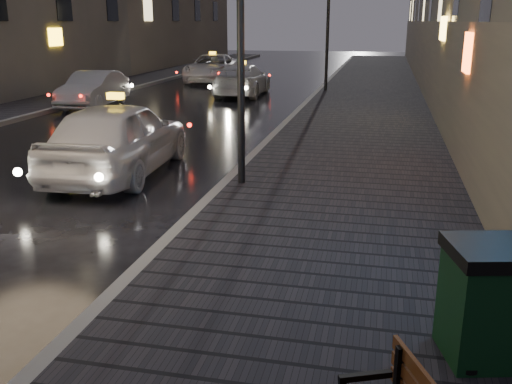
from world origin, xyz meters
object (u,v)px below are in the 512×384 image
taxi_near (118,137)px  trash_bin (486,301)px  lamp_far (328,14)px  car_left_mid (94,89)px  taxi_far (213,68)px  lamp_near (240,5)px  taxi_mid (242,80)px

taxi_near → trash_bin: bearing=134.1°
lamp_far → car_left_mid: bearing=-143.2°
taxi_near → taxi_far: size_ratio=0.90×
lamp_near → car_left_mid: lamp_near is taller
taxi_near → taxi_far: bearing=-82.5°
lamp_far → taxi_near: 15.90m
taxi_near → car_left_mid: size_ratio=1.16×
lamp_near → lamp_far: size_ratio=1.00×
lamp_far → taxi_far: (-6.61, 4.03, -2.75)m
trash_bin → lamp_near: bearing=110.5°
trash_bin → taxi_mid: 21.13m
lamp_near → taxi_near: bearing=168.4°
car_left_mid → taxi_far: taxi_far is taller
car_left_mid → lamp_near: bearing=-54.4°
car_left_mid → taxi_far: size_ratio=0.78×
trash_bin → taxi_near: size_ratio=0.24×
lamp_near → taxi_far: 21.27m
taxi_mid → lamp_near: bearing=101.9°
trash_bin → taxi_near: bearing=123.7°
lamp_near → trash_bin: lamp_near is taller
trash_bin → taxi_near: 8.91m
trash_bin → taxi_far: (-10.30, 25.45, 0.01)m
taxi_far → lamp_near: bearing=-75.9°
trash_bin → taxi_far: 27.45m
lamp_near → lamp_far: bearing=90.0°
lamp_far → lamp_near: bearing=-90.0°
taxi_mid → taxi_near: bearing=90.8°
taxi_near → taxi_mid: bearing=-90.5°
taxi_mid → taxi_far: taxi_far is taller
lamp_far → taxi_far: 8.22m
trash_bin → car_left_mid: 19.37m
lamp_near → lamp_far: (0.00, 16.00, 0.00)m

